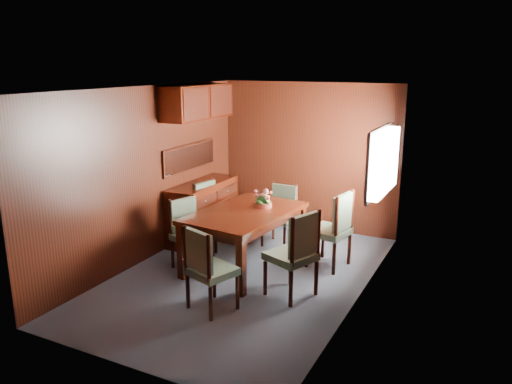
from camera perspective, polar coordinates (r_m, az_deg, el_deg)
The scene contains 11 objects.
ground at distance 6.60m, azimuth -1.37°, elevation -9.55°, with size 4.50×4.50×0.00m, color #3F4756.
room_shell at distance 6.45m, azimuth -0.89°, elevation 5.07°, with size 3.06×4.52×2.41m.
sideboard at distance 7.85m, azimuth -6.04°, elevation -2.13°, with size 0.48×1.40×0.90m, color black.
dining_table at distance 6.66m, azimuth -1.26°, elevation -3.08°, with size 1.21×1.78×0.79m.
chair_left_near at distance 6.77m, azimuth -7.72°, elevation -4.22°, with size 0.55×0.56×0.95m.
chair_left_far at distance 7.50m, azimuth -5.23°, elevation -2.12°, with size 0.52×0.54×0.99m.
chair_right_near at distance 5.83m, azimuth 4.63°, elevation -6.62°, with size 0.63×0.64×1.07m.
chair_right_far at distance 6.74m, azimuth 8.96°, elevation -3.83°, with size 0.56×0.58×1.06m.
chair_head at distance 5.55m, azimuth -5.67°, elevation -8.32°, with size 0.59×0.57×0.98m.
chair_foot at distance 7.56m, azimuth 2.89°, elevation -2.22°, with size 0.46×0.44×0.92m.
flower_centerpiece at distance 6.76m, azimuth 0.83°, elevation -0.76°, with size 0.25×0.25×0.25m.
Camera 1 is at (2.84, -5.31, 2.70)m, focal length 35.00 mm.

